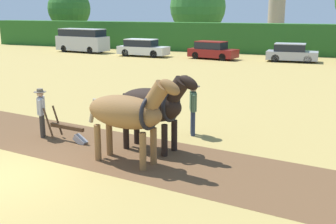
# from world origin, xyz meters

# --- Properties ---
(plowed_furrow_strip) EXTENTS (29.37, 7.10, 0.01)m
(plowed_furrow_strip) POSITION_xyz_m (-1.84, 3.43, 0.00)
(plowed_furrow_strip) COLOR brown
(plowed_furrow_strip) RESTS_ON ground
(hedgerow) EXTENTS (60.91, 1.79, 2.81)m
(hedgerow) POSITION_xyz_m (0.00, 32.87, 1.40)
(hedgerow) COLOR #286023
(hedgerow) RESTS_ON ground
(tree_far_left) EXTENTS (5.38, 5.38, 6.87)m
(tree_far_left) POSITION_xyz_m (-25.24, 38.73, 4.17)
(tree_far_left) COLOR brown
(tree_far_left) RESTS_ON ground
(tree_left) EXTENTS (6.35, 6.35, 7.53)m
(tree_left) POSITION_xyz_m (-8.23, 39.51, 4.35)
(tree_left) COLOR #4C3823
(tree_left) RESTS_ON ground
(draft_horse_lead_left) EXTENTS (2.97, 1.23, 2.48)m
(draft_horse_lead_left) POSITION_xyz_m (2.53, 2.22, 1.41)
(draft_horse_lead_left) COLOR brown
(draft_horse_lead_left) RESTS_ON ground
(draft_horse_lead_right) EXTENTS (2.73, 1.29, 2.40)m
(draft_horse_lead_right) POSITION_xyz_m (2.69, 3.45, 1.37)
(draft_horse_lead_right) COLOR black
(draft_horse_lead_right) RESTS_ON ground
(plow) EXTENTS (1.61, 0.54, 1.13)m
(plow) POSITION_xyz_m (-0.07, 3.19, 0.32)
(plow) COLOR #4C331E
(plow) RESTS_ON ground
(farmer_at_plow) EXTENTS (0.41, 0.55, 1.60)m
(farmer_at_plow) POSITION_xyz_m (-1.21, 3.28, 0.92)
(farmer_at_plow) COLOR #38332D
(farmer_at_plow) RESTS_ON ground
(farmer_beside_team) EXTENTS (0.44, 0.63, 1.74)m
(farmer_beside_team) POSITION_xyz_m (3.25, 5.37, 1.02)
(farmer_beside_team) COLOR #28334C
(farmer_beside_team) RESTS_ON ground
(parked_van) EXTENTS (5.41, 2.44, 2.25)m
(parked_van) POSITION_xyz_m (-15.96, 27.60, 1.15)
(parked_van) COLOR #BCBCC1
(parked_van) RESTS_ON ground
(parked_car_left) EXTENTS (4.52, 1.80, 1.52)m
(parked_car_left) POSITION_xyz_m (-8.92, 26.53, 0.73)
(parked_car_left) COLOR silver
(parked_car_left) RESTS_ON ground
(parked_car_center_left) EXTENTS (4.25, 2.35, 1.48)m
(parked_car_center_left) POSITION_xyz_m (-2.58, 26.89, 0.71)
(parked_car_center_left) COLOR maroon
(parked_car_center_left) RESTS_ON ground
(parked_car_center) EXTENTS (4.03, 2.00, 1.45)m
(parked_car_center) POSITION_xyz_m (3.78, 27.52, 0.70)
(parked_car_center) COLOR #A8A8B2
(parked_car_center) RESTS_ON ground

